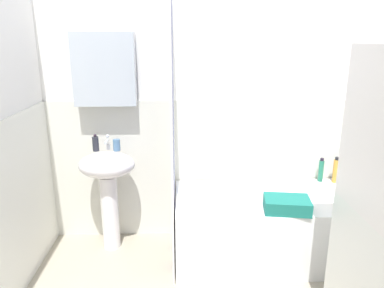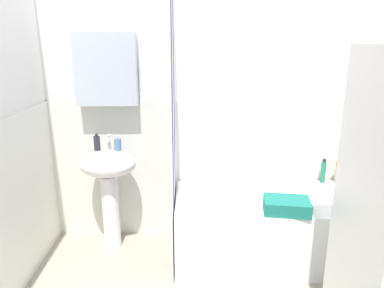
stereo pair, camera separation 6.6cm
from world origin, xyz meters
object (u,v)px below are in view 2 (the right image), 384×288
Objects in this scene: shampoo_bottle at (338,172)px; soap_dispenser at (97,143)px; sink at (109,178)px; conditioner_bottle at (323,171)px; bathtub at (274,227)px; towel_folded at (287,206)px; toothbrush_cup at (118,144)px; lotion_bottle at (350,173)px.

soap_dispenser is at bearing -178.52° from shampoo_bottle.
conditioner_bottle is (1.77, 0.14, 0.00)m from sink.
towel_folded reaches higher than bathtub.
bathtub is (1.31, -0.17, -0.35)m from sink.
shampoo_bottle is at bearing 3.28° from sink.
toothbrush_cup is 0.29× the size of towel_folded.
sink is at bearing 162.78° from towel_folded.
shampoo_bottle is 0.77m from towel_folded.
sink is 3.99× the size of conditioner_bottle.
bathtub is at bearing -146.60° from conditioner_bottle.
sink is at bearing -177.16° from lotion_bottle.
shampoo_bottle is at bearing 42.85° from towel_folded.
bathtub is 0.80m from lotion_bottle.
towel_folded is (1.33, -0.41, -0.05)m from sink.
lotion_bottle is at bearing 2.84° from sink.
sink is 1.89m from shampoo_bottle.
conditioner_bottle reaches higher than towel_folded.
shampoo_bottle is (1.81, 0.05, -0.25)m from toothbrush_cup.
towel_folded is (-0.44, -0.55, -0.05)m from conditioner_bottle.
bathtub is at bearing 93.17° from towel_folded.
sink is at bearing -32.64° from soap_dispenser.
toothbrush_cup is at bearing -177.49° from conditioner_bottle.
soap_dispenser is 0.68× the size of conditioner_bottle.
sink is 1.99m from lotion_bottle.
shampoo_bottle is 1.08× the size of conditioner_bottle.
shampoo_bottle is 0.12m from conditioner_bottle.
toothbrush_cup is (0.16, 0.00, -0.02)m from soap_dispenser.
soap_dispenser is 0.63× the size of shampoo_bottle.
lotion_bottle reaches higher than bathtub.
towel_folded is (-0.66, -0.51, -0.05)m from lotion_bottle.
toothbrush_cup reaches higher than conditioner_bottle.
conditioner_bottle is (1.86, 0.08, -0.28)m from soap_dispenser.
soap_dispenser is 1.88m from conditioner_bottle.
sink is 9.00× the size of toothbrush_cup.
toothbrush_cup is 1.83m from shampoo_bottle.
soap_dispenser is at bearing 147.36° from sink.
lotion_bottle is at bearing -5.58° from shampoo_bottle.
toothbrush_cup reaches higher than lotion_bottle.
bathtub is (1.24, -0.23, -0.61)m from toothbrush_cup.
toothbrush_cup is 1.38m from towel_folded.
conditioner_bottle is at bearing 170.01° from lotion_bottle.
towel_folded is at bearing -142.24° from lotion_bottle.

